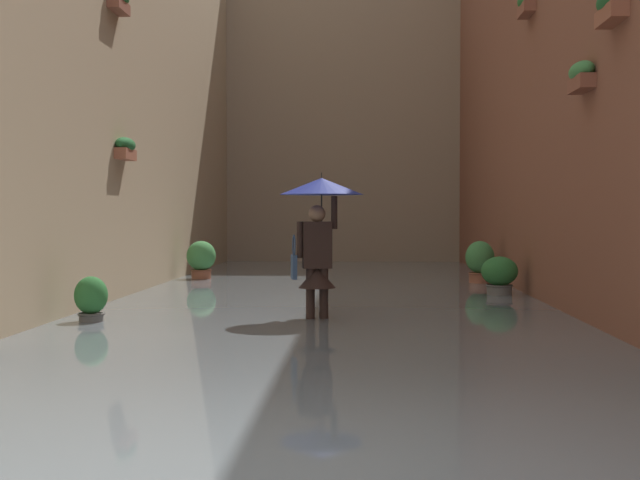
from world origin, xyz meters
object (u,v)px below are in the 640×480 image
potted_plant_near_right (201,260)px  potted_plant_mid_left (499,276)px  potted_plant_far_left (480,263)px  person_wading (319,217)px  potted_plant_far_right (91,302)px

potted_plant_near_right → potted_plant_mid_left: size_ratio=1.19×
potted_plant_mid_left → potted_plant_far_left: (-0.01, -2.63, 0.09)m
person_wading → potted_plant_near_right: 7.85m
potted_plant_near_right → potted_plant_mid_left: potted_plant_near_right is taller
potted_plant_far_right → potted_plant_mid_left: bearing=-144.8°
person_wading → potted_plant_mid_left: person_wading is taller
person_wading → potted_plant_far_right: 3.17m
potted_plant_near_right → potted_plant_far_left: (-5.86, 0.90, -0.00)m
person_wading → potted_plant_mid_left: bearing=-128.6°
potted_plant_mid_left → potted_plant_far_right: potted_plant_mid_left is taller
potted_plant_mid_left → potted_plant_near_right: bearing=-31.2°
potted_plant_far_right → person_wading: bearing=-171.2°
potted_plant_near_right → potted_plant_far_left: potted_plant_far_left is taller
potted_plant_far_right → potted_plant_near_right: bearing=-90.2°
person_wading → potted_plant_far_left: size_ratio=2.08×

